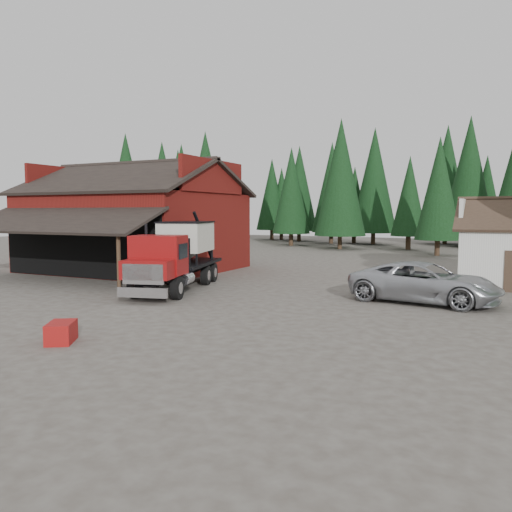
% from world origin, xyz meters
% --- Properties ---
extents(ground, '(120.00, 120.00, 0.00)m').
position_xyz_m(ground, '(0.00, 0.00, 0.00)').
color(ground, '#463F37').
rests_on(ground, ground).
extents(red_barn, '(12.80, 13.63, 7.18)m').
position_xyz_m(red_barn, '(-11.00, 9.90, 2.69)').
color(red_barn, maroon).
rests_on(red_barn, ground).
extents(conifer_backdrop, '(76.00, 16.00, 16.00)m').
position_xyz_m(conifer_backdrop, '(0.00, 42.00, 0.00)').
color(conifer_backdrop, black).
rests_on(conifer_backdrop, ground).
extents(near_pine_a, '(4.40, 4.40, 11.40)m').
position_xyz_m(near_pine_a, '(-22.00, 28.00, 6.39)').
color(near_pine_a, '#382619').
rests_on(near_pine_a, ground).
extents(near_pine_b, '(3.96, 3.96, 10.40)m').
position_xyz_m(near_pine_b, '(6.00, 30.00, 5.89)').
color(near_pine_b, '#382619').
rests_on(near_pine_b, ground).
extents(near_pine_d, '(5.28, 5.28, 13.40)m').
position_xyz_m(near_pine_d, '(-4.00, 34.00, 7.39)').
color(near_pine_d, '#382619').
rests_on(near_pine_d, ground).
extents(feed_truck, '(4.45, 8.85, 3.86)m').
position_xyz_m(feed_truck, '(-3.50, 3.93, 1.81)').
color(feed_truck, black).
rests_on(feed_truck, ground).
extents(silver_car, '(6.48, 3.69, 1.70)m').
position_xyz_m(silver_car, '(8.00, 5.44, 0.85)').
color(silver_car, '#ADAFB5').
rests_on(silver_car, ground).
extents(equip_box, '(1.18, 1.30, 0.60)m').
position_xyz_m(equip_box, '(-0.73, -6.00, 0.30)').
color(equip_box, maroon).
rests_on(equip_box, ground).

